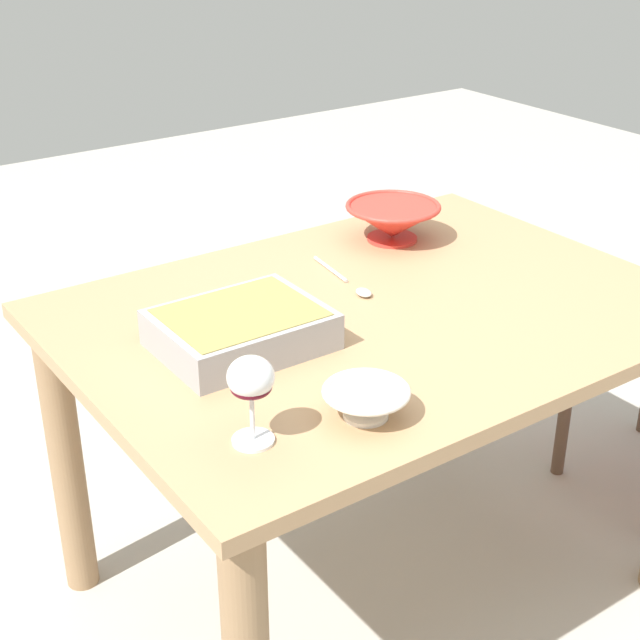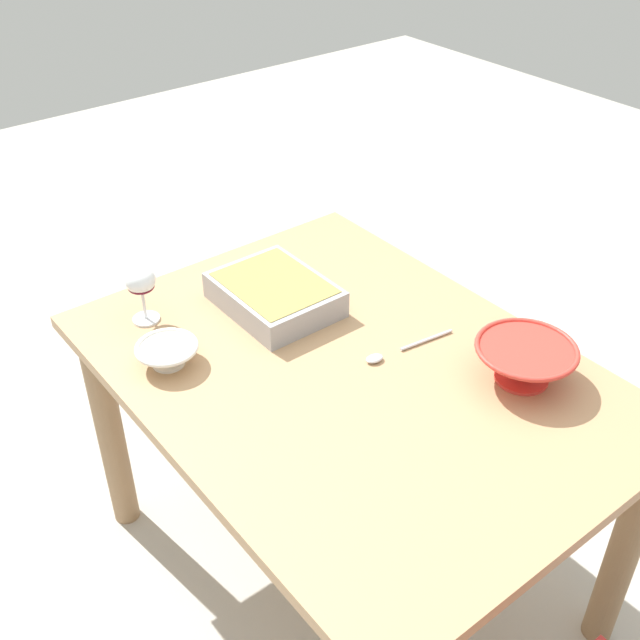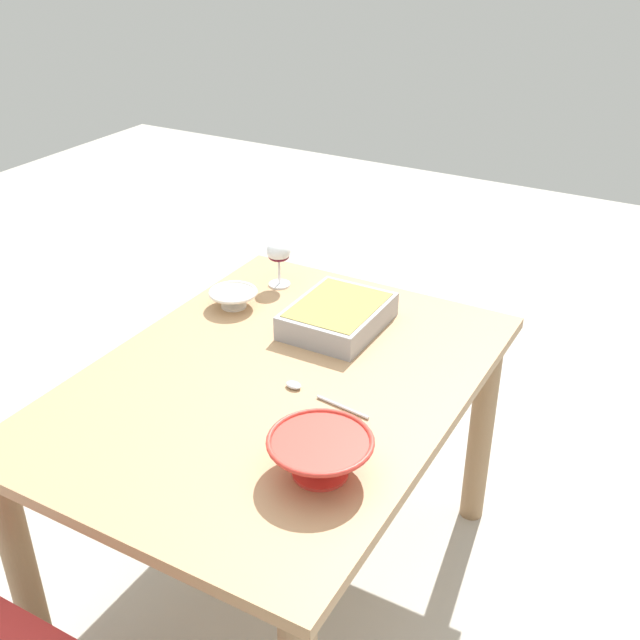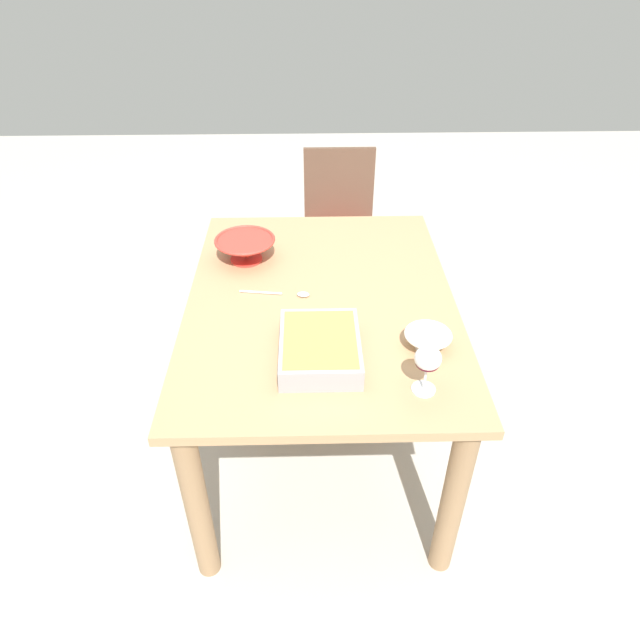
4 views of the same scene
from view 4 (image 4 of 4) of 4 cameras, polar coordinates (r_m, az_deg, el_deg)
ground_plane at (r=2.50m, az=0.09°, el=-11.99°), size 8.00×8.00×0.00m
dining_table at (r=2.08m, az=0.10°, el=-0.69°), size 1.28×0.95×0.75m
chair at (r=2.99m, az=1.97°, el=9.05°), size 0.42×0.38×0.89m
wine_glass at (r=1.59m, az=10.84°, el=-4.13°), size 0.08×0.08×0.15m
casserole_dish at (r=1.72m, az=-0.01°, el=-2.73°), size 0.31×0.24×0.07m
mixing_bowl at (r=2.22m, az=-7.55°, el=7.22°), size 0.23×0.23×0.09m
small_bowl at (r=1.80m, az=10.84°, el=-1.87°), size 0.15×0.15×0.06m
serving_spoon at (r=2.02m, az=-3.22°, el=2.68°), size 0.05×0.25×0.01m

